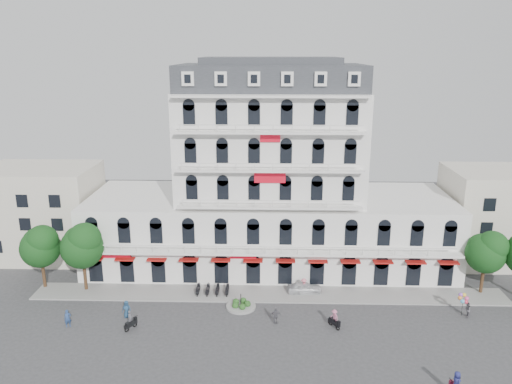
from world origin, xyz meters
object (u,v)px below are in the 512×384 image
(rider_west, at_px, (131,321))
(balloon_vendor, at_px, (466,305))
(rider_east, at_px, (456,384))
(parked_car, at_px, (305,288))
(rider_center, at_px, (334,318))

(rider_west, bearing_deg, balloon_vendor, -54.35)
(rider_east, bearing_deg, rider_west, 60.04)
(parked_car, height_order, balloon_vendor, balloon_vendor)
(rider_west, bearing_deg, rider_center, -57.56)
(rider_east, relative_size, rider_center, 1.16)
(rider_east, bearing_deg, balloon_vendor, -35.32)
(parked_car, bearing_deg, rider_east, -152.54)
(rider_east, bearing_deg, rider_center, 27.65)
(rider_west, bearing_deg, parked_car, -35.32)
(rider_east, xyz_separation_m, balloon_vendor, (5.41, 12.57, 0.11))
(rider_center, bearing_deg, rider_east, 5.49)
(rider_east, xyz_separation_m, rider_center, (-8.36, 10.08, -0.15))
(rider_center, bearing_deg, parked_car, 164.47)
(parked_car, bearing_deg, balloon_vendor, -110.83)
(rider_west, xyz_separation_m, rider_center, (20.10, 0.87, 0.13))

